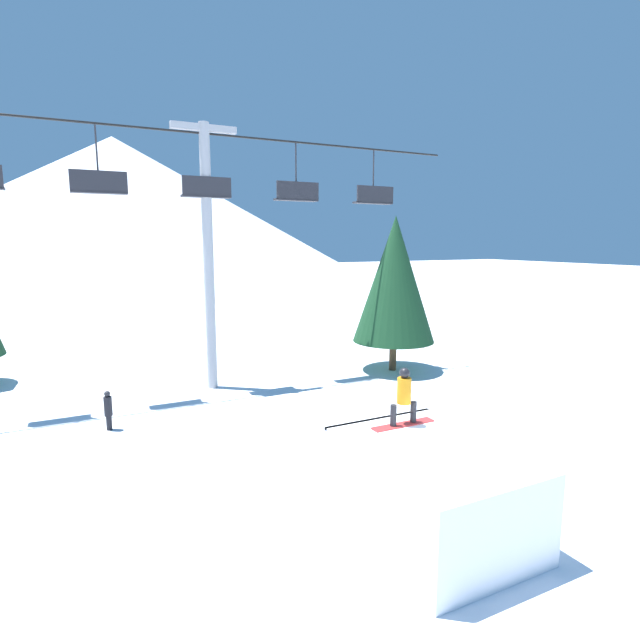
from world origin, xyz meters
name	(u,v)px	position (x,y,z in m)	size (l,w,h in m)	color
ground_plane	(461,541)	(0.00, 0.00, 0.00)	(220.00, 220.00, 0.00)	white
mountain_ridge	(116,209)	(0.00, 75.84, 10.45)	(75.91, 75.91, 20.91)	silver
snow_ramp	(430,490)	(-0.35, 0.53, 0.88)	(2.74, 3.78, 1.75)	white
snowboarder	(404,397)	(-0.14, 1.76, 2.38)	(1.50, 0.30, 1.28)	#B22D2D
chairlift	(207,224)	(-1.72, 12.16, 6.31)	(21.39, 0.44, 9.96)	#9E9EA3
pine_tree_near	(395,279)	(6.15, 11.28, 4.04)	(3.56, 3.56, 6.77)	#4C3823
distant_skier	(108,409)	(-5.67, 9.15, 0.67)	(0.24, 0.24, 1.23)	black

